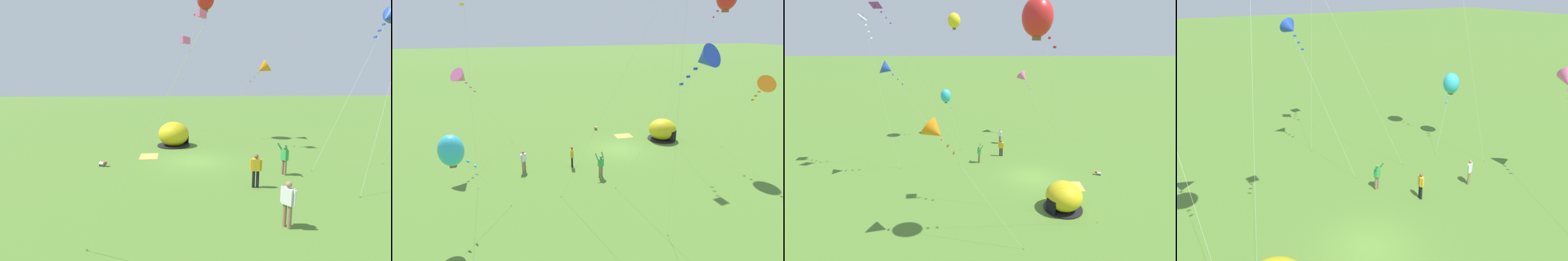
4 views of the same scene
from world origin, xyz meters
TOP-DOWN VIEW (x-y plane):
  - ground_plane at (0.00, 0.00)m, footprint 300.00×300.00m
  - popup_tent at (-5.10, -1.34)m, footprint 2.81×2.81m
  - picnic_blanket at (-1.71, -3.25)m, footprint 1.72×1.33m
  - toddler_crawling at (0.47, -6.01)m, footprint 0.40×0.55m
  - person_far_back at (8.87, 2.30)m, footprint 0.50×0.41m
  - person_flying_kite at (3.34, 4.74)m, footprint 0.71×0.60m
  - person_with_toddler at (5.04, 2.47)m, footprint 0.32×0.58m
  - kite_orange at (-7.67, 7.39)m, footprint 2.68×6.18m
  - kite_blue at (0.96, 12.36)m, footprint 2.66×6.40m

SIDE VIEW (x-z plane):
  - ground_plane at x=0.00m, z-range 0.00..0.00m
  - picnic_blanket at x=-1.71m, z-range 0.00..0.01m
  - toddler_crawling at x=0.47m, z-range 0.02..0.34m
  - person_far_back at x=8.87m, z-range 0.10..1.82m
  - person_with_toddler at x=5.04m, z-range 0.10..1.82m
  - popup_tent at x=-5.10m, z-range -0.05..2.05m
  - person_flying_kite at x=3.34m, z-range 0.05..1.94m
  - kite_orange at x=-7.67m, z-range 3.02..10.67m
  - kite_blue at x=0.96m, z-range 4.37..14.52m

